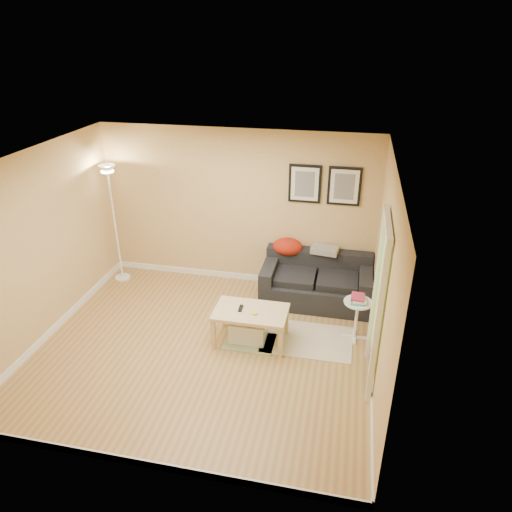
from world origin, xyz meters
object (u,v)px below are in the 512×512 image
storage_bin (248,330)px  floor_lamp (115,228)px  coffee_table (251,326)px  book_stack (358,299)px  side_table (356,320)px  sofa (316,280)px

storage_bin → floor_lamp: floor_lamp is taller
coffee_table → book_stack: bearing=-2.4°
storage_bin → side_table: 1.51m
side_table → book_stack: bearing=112.1°
side_table → book_stack: size_ratio=2.33×
coffee_table → floor_lamp: 2.99m
book_stack → sofa: bearing=131.1°
sofa → side_table: bearing=-53.9°
storage_bin → book_stack: (1.46, 0.35, 0.49)m
coffee_table → storage_bin: (-0.04, 0.03, -0.09)m
sofa → storage_bin: 1.49m
side_table → sofa: bearing=126.1°
sofa → storage_bin: bearing=-124.0°
storage_bin → book_stack: bearing=13.6°
sofa → storage_bin: (-0.82, -1.22, -0.22)m
coffee_table → side_table: size_ratio=1.66×
sofa → coffee_table: bearing=-122.1°
side_table → storage_bin: bearing=-166.8°
floor_lamp → sofa: bearing=-0.9°
storage_bin → side_table: size_ratio=0.85×
sofa → book_stack: (0.64, -0.87, 0.27)m
sofa → floor_lamp: 3.43m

